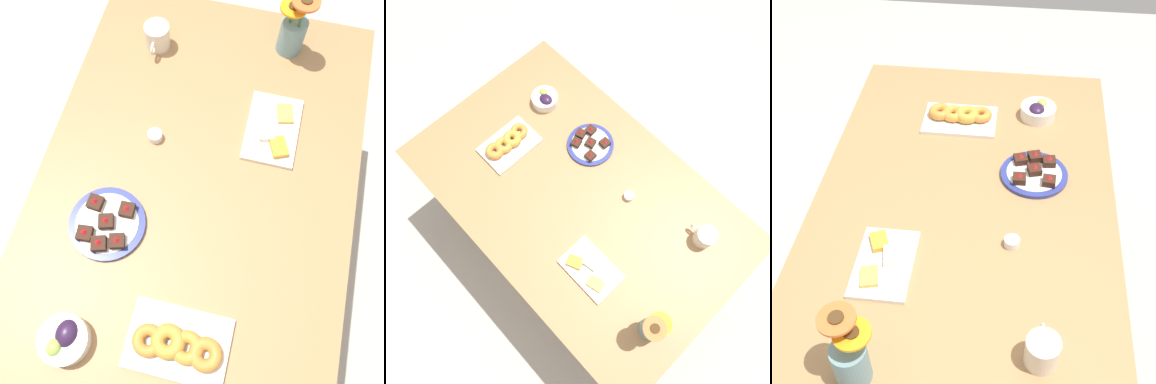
# 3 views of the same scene
# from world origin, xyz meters

# --- Properties ---
(ground_plane) EXTENTS (6.00, 6.00, 0.00)m
(ground_plane) POSITION_xyz_m (0.00, 0.00, 0.00)
(ground_plane) COLOR #B7B2A8
(dining_table) EXTENTS (1.60, 1.00, 0.74)m
(dining_table) POSITION_xyz_m (0.00, 0.00, 0.65)
(dining_table) COLOR #A87A4C
(dining_table) RESTS_ON ground_plane
(coffee_mug) EXTENTS (0.12, 0.09, 0.09)m
(coffee_mug) POSITION_xyz_m (-0.55, -0.26, 0.79)
(coffee_mug) COLOR silver
(coffee_mug) RESTS_ON dining_table
(grape_bowl) EXTENTS (0.14, 0.14, 0.07)m
(grape_bowl) POSITION_xyz_m (0.49, -0.23, 0.77)
(grape_bowl) COLOR white
(grape_bowl) RESTS_ON dining_table
(cheese_platter) EXTENTS (0.26, 0.17, 0.03)m
(cheese_platter) POSITION_xyz_m (-0.29, 0.20, 0.75)
(cheese_platter) COLOR white
(cheese_platter) RESTS_ON dining_table
(croissant_platter) EXTENTS (0.19, 0.28, 0.05)m
(croissant_platter) POSITION_xyz_m (0.43, 0.07, 0.76)
(croissant_platter) COLOR white
(croissant_platter) RESTS_ON dining_table
(jam_cup_honey) EXTENTS (0.05, 0.05, 0.03)m
(jam_cup_honey) POSITION_xyz_m (-0.17, -0.17, 0.76)
(jam_cup_honey) COLOR white
(jam_cup_honey) RESTS_ON dining_table
(dessert_plate) EXTENTS (0.23, 0.23, 0.05)m
(dessert_plate) POSITION_xyz_m (0.15, -0.23, 0.75)
(dessert_plate) COLOR navy
(dessert_plate) RESTS_ON dining_table
(flower_vase) EXTENTS (0.11, 0.12, 0.24)m
(flower_vase) POSITION_xyz_m (-0.64, 0.20, 0.82)
(flower_vase) COLOR #6B939E
(flower_vase) RESTS_ON dining_table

